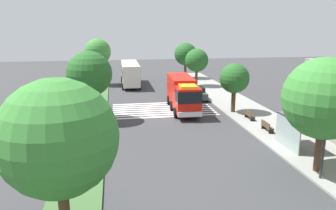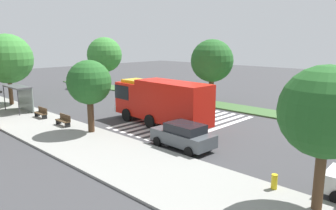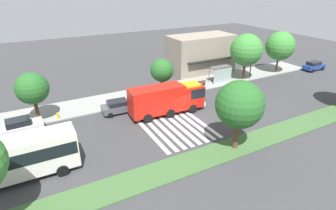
{
  "view_description": "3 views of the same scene",
  "coord_description": "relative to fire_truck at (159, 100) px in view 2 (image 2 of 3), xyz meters",
  "views": [
    {
      "loc": [
        33.31,
        -5.47,
        9.35
      ],
      "look_at": [
        0.59,
        0.05,
        1.25
      ],
      "focal_mm": 34.65,
      "sensor_mm": 36.0,
      "label": 1
    },
    {
      "loc": [
        -19.78,
        20.12,
        6.82
      ],
      "look_at": [
        -1.36,
        0.84,
        1.46
      ],
      "focal_mm": 34.24,
      "sensor_mm": 36.0,
      "label": 2
    },
    {
      "loc": [
        -16.06,
        -24.66,
        15.05
      ],
      "look_at": [
        -2.01,
        1.29,
        1.56
      ],
      "focal_mm": 29.07,
      "sensor_mm": 36.0,
      "label": 3
    }
  ],
  "objects": [
    {
      "name": "ground_plane",
      "position": [
        1.52,
        -2.08,
        -2.06
      ],
      "size": [
        120.0,
        120.0,
        0.0
      ],
      "primitive_type": "plane",
      "color": "#38383A"
    },
    {
      "name": "sidewalk",
      "position": [
        1.52,
        7.0,
        -1.99
      ],
      "size": [
        60.0,
        5.43,
        0.14
      ],
      "primitive_type": "cube",
      "color": "gray",
      "rests_on": "ground_plane"
    },
    {
      "name": "median_strip",
      "position": [
        1.52,
        -9.95,
        -1.99
      ],
      "size": [
        60.0,
        3.0,
        0.14
      ],
      "primitive_type": "cube",
      "color": "#3D6033",
      "rests_on": "ground_plane"
    },
    {
      "name": "crosswalk",
      "position": [
        -0.98,
        -2.08,
        -2.06
      ],
      "size": [
        6.75,
        11.47,
        0.01
      ],
      "color": "silver",
      "rests_on": "ground_plane"
    },
    {
      "name": "fire_truck",
      "position": [
        0.0,
        0.0,
        0.0
      ],
      "size": [
        9.64,
        3.08,
        3.7
      ],
      "rotation": [
        0.0,
        0.0,
        -0.05
      ],
      "color": "red",
      "rests_on": "ground_plane"
    },
    {
      "name": "parked_car_mid",
      "position": [
        -5.34,
        3.09,
        -1.19
      ],
      "size": [
        4.33,
        2.24,
        1.67
      ],
      "rotation": [
        0.0,
        0.0,
        -0.04
      ],
      "color": "#474C51",
      "rests_on": "ground_plane"
    },
    {
      "name": "bus_stop_shelter",
      "position": [
        12.88,
        5.86,
        -0.17
      ],
      "size": [
        3.5,
        1.4,
        2.46
      ],
      "color": "#4C4C51",
      "rests_on": "sidewalk"
    },
    {
      "name": "bench_near_shelter",
      "position": [
        8.88,
        5.84,
        -1.47
      ],
      "size": [
        1.6,
        0.5,
        0.9
      ],
      "color": "#4C3823",
      "rests_on": "sidewalk"
    },
    {
      "name": "bench_west_of_shelter",
      "position": [
        4.95,
        5.84,
        -1.47
      ],
      "size": [
        1.6,
        0.5,
        0.9
      ],
      "color": "#4C3823",
      "rests_on": "sidewalk"
    },
    {
      "name": "street_lamp",
      "position": [
        18.13,
        4.88,
        1.87
      ],
      "size": [
        0.36,
        0.36,
        6.46
      ],
      "color": "#2D2D30",
      "rests_on": "sidewalk"
    },
    {
      "name": "sidewalk_tree_west",
      "position": [
        -14.4,
        5.28,
        2.08
      ],
      "size": [
        3.61,
        3.61,
        5.83
      ],
      "color": "#513823",
      "rests_on": "sidewalk"
    },
    {
      "name": "sidewalk_tree_center",
      "position": [
        1.85,
        5.28,
        1.76
      ],
      "size": [
        3.23,
        3.23,
        5.34
      ],
      "color": "#47301E",
      "rests_on": "sidewalk"
    },
    {
      "name": "sidewalk_tree_east",
      "position": [
        17.1,
        5.28,
        2.91
      ],
      "size": [
        5.16,
        5.16,
        7.42
      ],
      "color": "#513823",
      "rests_on": "sidewalk"
    },
    {
      "name": "median_tree_west",
      "position": [
        2.02,
        -9.95,
        2.65
      ],
      "size": [
        4.52,
        4.52,
        6.87
      ],
      "color": "#513823",
      "rests_on": "median_strip"
    },
    {
      "name": "median_tree_center",
      "position": [
        21.42,
        -9.95,
        2.72
      ],
      "size": [
        5.1,
        5.1,
        7.21
      ],
      "color": "#513823",
      "rests_on": "median_strip"
    },
    {
      "name": "fire_hydrant",
      "position": [
        -12.34,
        4.78,
        -1.57
      ],
      "size": [
        0.28,
        0.28,
        0.7
      ],
      "primitive_type": "cylinder",
      "color": "gold",
      "rests_on": "sidewalk"
    }
  ]
}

